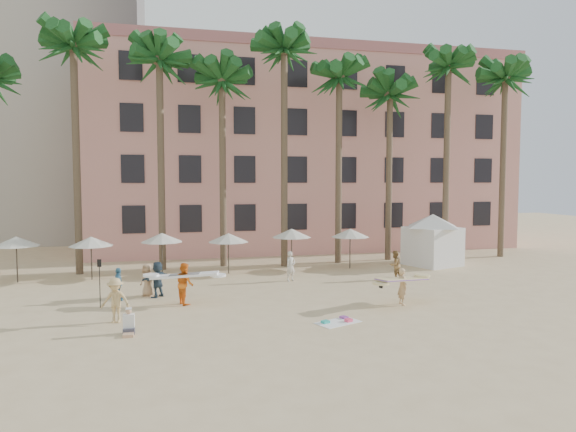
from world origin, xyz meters
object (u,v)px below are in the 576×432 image
(carrier_yellow, at_px, (402,284))
(carrier_white, at_px, (185,282))
(cabana, at_px, (433,235))
(pink_hotel, at_px, (299,156))

(carrier_yellow, bearing_deg, carrier_white, 166.12)
(cabana, xyz_separation_m, carrier_white, (-16.81, -7.37, -1.04))
(carrier_white, bearing_deg, carrier_yellow, -13.88)
(pink_hotel, relative_size, carrier_white, 10.87)
(pink_hotel, xyz_separation_m, carrier_white, (-10.90, -20.86, -6.97))
(cabana, xyz_separation_m, carrier_yellow, (-6.95, -9.80, -1.09))
(pink_hotel, height_order, carrier_yellow, pink_hotel)
(cabana, distance_m, carrier_white, 18.38)
(pink_hotel, bearing_deg, carrier_yellow, -92.55)
(cabana, relative_size, carrier_white, 1.77)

